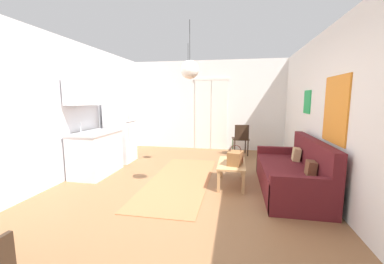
{
  "coord_description": "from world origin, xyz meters",
  "views": [
    {
      "loc": [
        0.88,
        -3.53,
        1.57
      ],
      "look_at": [
        -0.0,
        1.22,
        0.88
      ],
      "focal_mm": 22.19,
      "sensor_mm": 36.0,
      "label": 1
    }
  ],
  "objects_px": {
    "bamboo_vase": "(232,156)",
    "pendant_lamp_near": "(190,70)",
    "accent_chair": "(241,138)",
    "couch": "(294,175)",
    "coffee_table": "(232,166)",
    "handbag": "(235,158)",
    "pendant_lamp_far": "(188,69)",
    "refrigerator": "(120,130)"
  },
  "relations": [
    {
      "from": "refrigerator",
      "to": "pendant_lamp_far",
      "type": "height_order",
      "value": "pendant_lamp_far"
    },
    {
      "from": "refrigerator",
      "to": "couch",
      "type": "bearing_deg",
      "value": -18.27
    },
    {
      "from": "coffee_table",
      "to": "handbag",
      "type": "relative_size",
      "value": 2.58
    },
    {
      "from": "couch",
      "to": "refrigerator",
      "type": "relative_size",
      "value": 1.28
    },
    {
      "from": "coffee_table",
      "to": "pendant_lamp_far",
      "type": "distance_m",
      "value": 2.21
    },
    {
      "from": "handbag",
      "to": "pendant_lamp_far",
      "type": "xyz_separation_m",
      "value": [
        -1.02,
        0.9,
        1.66
      ]
    },
    {
      "from": "couch",
      "to": "refrigerator",
      "type": "distance_m",
      "value": 4.02
    },
    {
      "from": "refrigerator",
      "to": "pendant_lamp_far",
      "type": "relative_size",
      "value": 2.53
    },
    {
      "from": "handbag",
      "to": "pendant_lamp_near",
      "type": "bearing_deg",
      "value": -141.37
    },
    {
      "from": "coffee_table",
      "to": "pendant_lamp_far",
      "type": "height_order",
      "value": "pendant_lamp_far"
    },
    {
      "from": "coffee_table",
      "to": "accent_chair",
      "type": "distance_m",
      "value": 2.33
    },
    {
      "from": "coffee_table",
      "to": "accent_chair",
      "type": "height_order",
      "value": "accent_chair"
    },
    {
      "from": "accent_chair",
      "to": "pendant_lamp_near",
      "type": "bearing_deg",
      "value": 64.8
    },
    {
      "from": "bamboo_vase",
      "to": "pendant_lamp_near",
      "type": "bearing_deg",
      "value": -129.11
    },
    {
      "from": "refrigerator",
      "to": "pendant_lamp_near",
      "type": "xyz_separation_m",
      "value": [
        2.1,
        -1.8,
        1.19
      ]
    },
    {
      "from": "handbag",
      "to": "pendant_lamp_near",
      "type": "xyz_separation_m",
      "value": [
        -0.7,
        -0.56,
        1.46
      ]
    },
    {
      "from": "refrigerator",
      "to": "accent_chair",
      "type": "bearing_deg",
      "value": 22.17
    },
    {
      "from": "couch",
      "to": "pendant_lamp_far",
      "type": "distance_m",
      "value": 2.92
    },
    {
      "from": "bamboo_vase",
      "to": "pendant_lamp_near",
      "type": "height_order",
      "value": "pendant_lamp_near"
    },
    {
      "from": "refrigerator",
      "to": "bamboo_vase",
      "type": "bearing_deg",
      "value": -20.2
    },
    {
      "from": "refrigerator",
      "to": "pendant_lamp_near",
      "type": "relative_size",
      "value": 1.88
    },
    {
      "from": "accent_chair",
      "to": "pendant_lamp_far",
      "type": "bearing_deg",
      "value": 43.43
    },
    {
      "from": "coffee_table",
      "to": "bamboo_vase",
      "type": "bearing_deg",
      "value": 87.63
    },
    {
      "from": "accent_chair",
      "to": "handbag",
      "type": "bearing_deg",
      "value": 77.21
    },
    {
      "from": "bamboo_vase",
      "to": "couch",
      "type": "bearing_deg",
      "value": -12.99
    },
    {
      "from": "couch",
      "to": "pendant_lamp_near",
      "type": "distance_m",
      "value": 2.47
    },
    {
      "from": "coffee_table",
      "to": "refrigerator",
      "type": "relative_size",
      "value": 0.57
    },
    {
      "from": "coffee_table",
      "to": "bamboo_vase",
      "type": "relative_size",
      "value": 2.17
    },
    {
      "from": "coffee_table",
      "to": "pendant_lamp_far",
      "type": "xyz_separation_m",
      "value": [
        -0.96,
        0.78,
        1.83
      ]
    },
    {
      "from": "accent_chair",
      "to": "couch",
      "type": "bearing_deg",
      "value": 99.57
    },
    {
      "from": "refrigerator",
      "to": "coffee_table",
      "type": "bearing_deg",
      "value": -22.26
    },
    {
      "from": "coffee_table",
      "to": "refrigerator",
      "type": "height_order",
      "value": "refrigerator"
    },
    {
      "from": "pendant_lamp_near",
      "to": "bamboo_vase",
      "type": "bearing_deg",
      "value": 50.89
    },
    {
      "from": "coffee_table",
      "to": "pendant_lamp_near",
      "type": "distance_m",
      "value": 1.89
    },
    {
      "from": "pendant_lamp_near",
      "to": "couch",
      "type": "bearing_deg",
      "value": 18.06
    },
    {
      "from": "pendant_lamp_far",
      "to": "pendant_lamp_near",
      "type": "bearing_deg",
      "value": -77.55
    },
    {
      "from": "bamboo_vase",
      "to": "refrigerator",
      "type": "relative_size",
      "value": 0.26
    },
    {
      "from": "coffee_table",
      "to": "pendant_lamp_near",
      "type": "relative_size",
      "value": 1.08
    },
    {
      "from": "refrigerator",
      "to": "pendant_lamp_near",
      "type": "bearing_deg",
      "value": -40.63
    },
    {
      "from": "accent_chair",
      "to": "pendant_lamp_near",
      "type": "distance_m",
      "value": 3.46
    },
    {
      "from": "pendant_lamp_far",
      "to": "handbag",
      "type": "bearing_deg",
      "value": -41.19
    },
    {
      "from": "bamboo_vase",
      "to": "accent_chair",
      "type": "bearing_deg",
      "value": 84.89
    }
  ]
}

